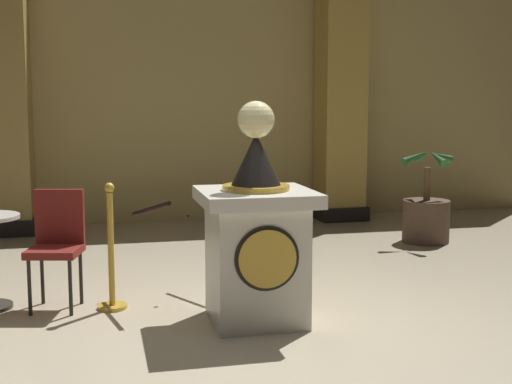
{
  "coord_description": "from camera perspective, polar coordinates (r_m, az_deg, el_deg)",
  "views": [
    {
      "loc": [
        -1.08,
        -4.81,
        1.65
      ],
      "look_at": [
        0.06,
        0.08,
        1.0
      ],
      "focal_mm": 47.48,
      "sensor_mm": 36.0,
      "label": 1
    }
  ],
  "objects": [
    {
      "name": "ground_plane",
      "position": [
        5.2,
        -0.47,
        -11.09
      ],
      "size": [
        11.31,
        11.31,
        0.0
      ],
      "primitive_type": "plane",
      "color": "beige"
    },
    {
      "name": "back_wall",
      "position": [
        9.68,
        -6.81,
        8.13
      ],
      "size": [
        11.31,
        0.16,
        3.56
      ],
      "primitive_type": "cube",
      "color": "tan",
      "rests_on": "ground_plane"
    },
    {
      "name": "pedestal_clock",
      "position": [
        5.11,
        0.01,
        -3.96
      ],
      "size": [
        0.85,
        0.85,
        1.68
      ],
      "color": "silver",
      "rests_on": "ground_plane"
    },
    {
      "name": "stanchion_near",
      "position": [
        6.25,
        0.09,
        -4.68
      ],
      "size": [
        0.24,
        0.24,
        0.99
      ],
      "color": "gold",
      "rests_on": "ground_plane"
    },
    {
      "name": "stanchion_far",
      "position": [
        5.61,
        -12.09,
        -6.04
      ],
      "size": [
        0.24,
        0.24,
        1.03
      ],
      "color": "gold",
      "rests_on": "ground_plane"
    },
    {
      "name": "velvet_rope",
      "position": [
        5.82,
        -5.72,
        -1.15
      ],
      "size": [
        0.94,
        0.93,
        0.22
      ],
      "color": "black"
    },
    {
      "name": "column_right",
      "position": [
        9.79,
        7.12,
        7.63
      ],
      "size": [
        0.72,
        0.72,
        3.42
      ],
      "color": "black",
      "rests_on": "ground_plane"
    },
    {
      "name": "potted_palm_right",
      "position": [
        8.38,
        14.14,
        -1.94
      ],
      "size": [
        0.69,
        0.68,
        1.15
      ],
      "color": "#4C3828",
      "rests_on": "ground_plane"
    },
    {
      "name": "cafe_chair_red",
      "position": [
        5.72,
        -16.42,
        -3.74
      ],
      "size": [
        0.48,
        0.48,
        0.96
      ],
      "color": "black",
      "rests_on": "ground_plane"
    }
  ]
}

